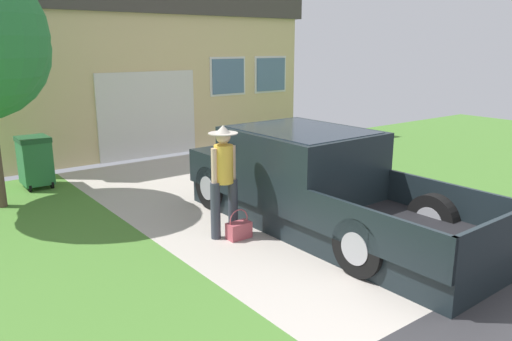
# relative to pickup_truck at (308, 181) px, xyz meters

# --- Properties ---
(pickup_truck) EXTENTS (2.11, 5.50, 1.59)m
(pickup_truck) POSITION_rel_pickup_truck_xyz_m (0.00, 0.00, 0.00)
(pickup_truck) COLOR black
(pickup_truck) RESTS_ON ground
(person_with_hat) EXTENTS (0.49, 0.45, 1.78)m
(person_with_hat) POSITION_rel_pickup_truck_xyz_m (-1.45, 0.34, 0.28)
(person_with_hat) COLOR #333842
(person_with_hat) RESTS_ON ground
(handbag) EXTENTS (0.38, 0.21, 0.48)m
(handbag) POSITION_rel_pickup_truck_xyz_m (-1.33, 0.12, -0.58)
(handbag) COLOR #B24C56
(handbag) RESTS_ON ground
(house_with_garage) EXTENTS (9.35, 5.50, 4.69)m
(house_with_garage) POSITION_rel_pickup_truck_xyz_m (0.81, 9.04, 1.65)
(house_with_garage) COLOR #D6BC83
(house_with_garage) RESTS_ON ground
(wheeled_trash_bin) EXTENTS (0.60, 0.72, 1.09)m
(wheeled_trash_bin) POSITION_rel_pickup_truck_xyz_m (-3.10, 5.06, -0.14)
(wheeled_trash_bin) COLOR #286B38
(wheeled_trash_bin) RESTS_ON ground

